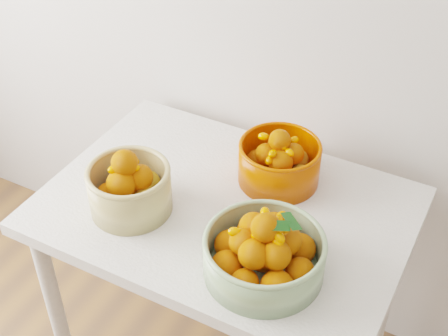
% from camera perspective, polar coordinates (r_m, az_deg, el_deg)
% --- Properties ---
extents(table, '(1.00, 0.70, 0.75)m').
position_cam_1_polar(table, '(1.79, 0.11, -5.71)').
color(table, silver).
rests_on(table, ground).
extents(bowl_cream, '(0.24, 0.24, 0.19)m').
position_cam_1_polar(bowl_cream, '(1.69, -8.62, -1.76)').
color(bowl_cream, tan).
rests_on(bowl_cream, table).
extents(bowl_green, '(0.31, 0.31, 0.19)m').
position_cam_1_polar(bowl_green, '(1.51, 3.70, -7.71)').
color(bowl_green, '#85A175').
rests_on(bowl_green, table).
extents(bowl_orange, '(0.27, 0.27, 0.17)m').
position_cam_1_polar(bowl_orange, '(1.77, 5.06, 0.58)').
color(bowl_orange, '#C93800').
rests_on(bowl_orange, table).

